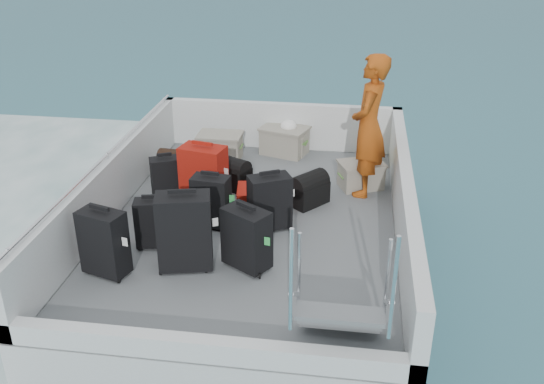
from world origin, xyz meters
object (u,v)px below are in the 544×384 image
at_px(suitcase_0, 104,243).
at_px(suitcase_7, 270,203).
at_px(suitcase_1, 153,224).
at_px(crate_0, 220,147).
at_px(crate_3, 361,176).
at_px(suitcase_5, 204,175).
at_px(crate_1, 284,141).
at_px(suitcase_3, 185,232).
at_px(suitcase_6, 247,239).
at_px(crate_2, 288,143).
at_px(suitcase_2, 166,178).
at_px(passenger, 369,126).
at_px(suitcase_8, 264,197).
at_px(suitcase_4, 211,202).

height_order(suitcase_0, suitcase_7, suitcase_0).
bearing_deg(suitcase_1, crate_0, 75.30).
bearing_deg(suitcase_1, crate_3, 29.20).
xyz_separation_m(suitcase_0, suitcase_7, (1.50, 1.17, -0.02)).
relative_size(suitcase_5, crate_1, 1.17).
relative_size(suitcase_3, crate_1, 1.30).
relative_size(suitcase_1, suitcase_6, 0.85).
height_order(suitcase_7, crate_2, suitcase_7).
height_order(suitcase_5, crate_2, suitcase_5).
bearing_deg(crate_1, suitcase_2, -127.52).
relative_size(suitcase_2, suitcase_6, 0.81).
distance_m(suitcase_7, crate_0, 2.23).
height_order(suitcase_0, crate_1, suitcase_0).
bearing_deg(suitcase_3, crate_0, 82.46).
relative_size(suitcase_6, crate_2, 1.28).
height_order(suitcase_7, passenger, passenger).
bearing_deg(suitcase_2, suitcase_0, -117.82).
distance_m(suitcase_1, passenger, 2.92).
xyz_separation_m(suitcase_0, suitcase_5, (0.59, 1.73, 0.02)).
bearing_deg(suitcase_2, suitcase_8, -29.97).
xyz_separation_m(suitcase_2, suitcase_8, (1.27, -0.10, -0.14)).
bearing_deg(suitcase_3, suitcase_2, 100.43).
bearing_deg(crate_2, suitcase_7, -88.48).
height_order(suitcase_2, suitcase_8, suitcase_2).
bearing_deg(suitcase_2, suitcase_4, -67.36).
height_order(suitcase_6, crate_1, suitcase_6).
bearing_deg(crate_3, passenger, -70.66).
height_order(suitcase_5, suitcase_7, suitcase_5).
relative_size(suitcase_1, crate_2, 1.09).
height_order(suitcase_2, suitcase_5, suitcase_5).
xyz_separation_m(suitcase_8, crate_3, (1.18, 0.75, 0.03)).
bearing_deg(crate_2, suitcase_4, -104.30).
bearing_deg(suitcase_3, suitcase_0, -176.74).
relative_size(crate_2, crate_3, 0.96).
relative_size(suitcase_2, suitcase_4, 0.86).
xyz_separation_m(suitcase_5, crate_0, (-0.11, 1.42, -0.19)).
relative_size(suitcase_7, crate_2, 1.27).
xyz_separation_m(suitcase_3, suitcase_4, (0.06, 0.90, -0.10)).
bearing_deg(suitcase_8, suitcase_7, -172.38).
bearing_deg(crate_0, suitcase_7, -62.67).
bearing_deg(suitcase_1, suitcase_2, 89.75).
height_order(crate_1, crate_3, crate_1).
bearing_deg(suitcase_0, suitcase_1, 79.79).
relative_size(suitcase_1, passenger, 0.31).
distance_m(suitcase_1, suitcase_2, 1.24).
relative_size(crate_1, crate_3, 1.19).
distance_m(crate_2, passenger, 1.83).
xyz_separation_m(crate_3, passenger, (0.05, -0.15, 0.75)).
relative_size(suitcase_0, suitcase_5, 0.95).
relative_size(suitcase_2, crate_1, 0.84).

